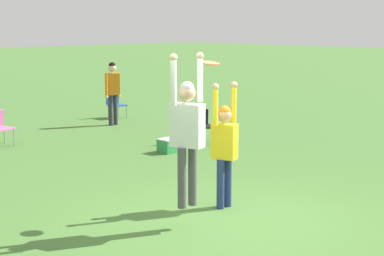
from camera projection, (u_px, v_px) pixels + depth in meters
ground_plane at (225, 222)px, 9.21m from camera, size 120.00×120.00×0.00m
person_jumping at (187, 126)px, 8.67m from camera, size 0.61×0.49×2.11m
person_defending at (224, 143)px, 9.78m from camera, size 0.53×0.42×1.94m
frisbee at (210, 63)px, 9.24m from camera, size 0.28×0.28×0.06m
camping_chair_0 at (202, 123)px, 15.06m from camera, size 0.71×0.79×0.82m
camping_chair_3 at (115, 102)px, 19.18m from camera, size 0.47×0.50×0.81m
person_spectator_near at (113, 87)px, 17.73m from camera, size 0.53×0.36×1.75m
cooler_box at (170, 145)px, 14.16m from camera, size 0.52×0.36×0.31m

